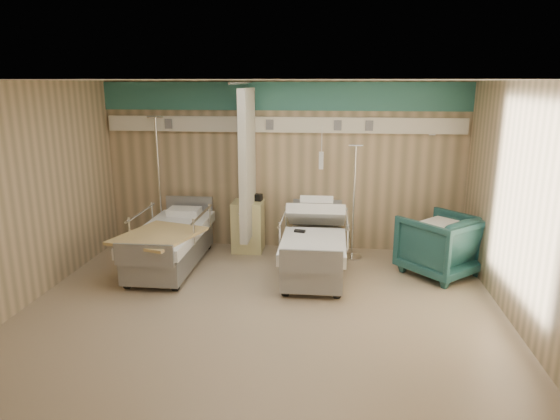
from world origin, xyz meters
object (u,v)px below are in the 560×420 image
Objects in this scene: bed_left at (171,247)px; bedside_cabinet at (248,226)px; iv_stand_right at (352,236)px; bed_right at (314,253)px; visitor_armchair at (440,245)px; iv_stand_left at (161,220)px.

bed_left is 1.39m from bedside_cabinet.
iv_stand_right is at bearing 14.48° from bed_left.
bed_right is 1.46m from bedside_cabinet.
bedside_cabinet is (1.05, 0.90, 0.11)m from bed_left.
bed_left is at bearing 180.00° from bed_right.
bedside_cabinet is at bearing -55.94° from visitor_armchair.
iv_stand_left reaches higher than bed_left.
iv_stand_right is at bearing -66.16° from visitor_armchair.
bed_left is (-2.20, 0.00, 0.00)m from bed_right.
iv_stand_right is (0.58, 0.72, 0.06)m from bed_right.
bed_right is at bearing -37.17° from visitor_armchair.
visitor_armchair reaches higher than bed_left.
iv_stand_right is at bearing -4.57° from iv_stand_left.
iv_stand_left reaches higher than bedside_cabinet.
iv_stand_right is 0.82× the size of iv_stand_left.
bedside_cabinet is at bearing -2.99° from iv_stand_left.
visitor_armchair is at bearing 4.75° from bed_right.
visitor_armchair is at bearing -24.24° from iv_stand_right.
bed_left is 2.17× the size of visitor_armchair.
iv_stand_right is 3.28m from iv_stand_left.
bedside_cabinet is 3.08m from visitor_armchair.
bed_left is at bearing -63.90° from iv_stand_left.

